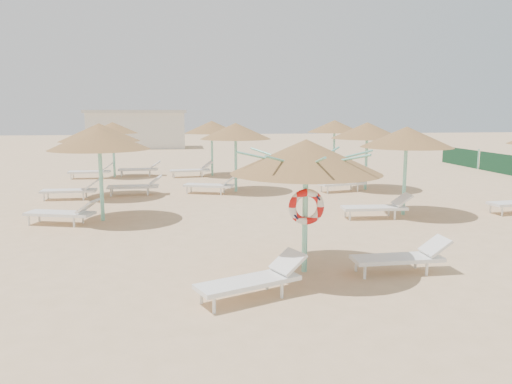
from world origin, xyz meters
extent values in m
plane|color=#DAB185|center=(0.00, 0.00, 0.00)|extent=(120.00, 120.00, 0.00)
cylinder|color=#7EDBC0|center=(0.32, 0.06, 1.10)|extent=(0.11, 0.11, 2.20)
cone|color=#9B693E|center=(0.32, 0.06, 2.30)|extent=(2.94, 2.94, 0.66)
cylinder|color=#7EDBC0|center=(0.32, 0.06, 2.05)|extent=(0.20, 0.20, 0.12)
cylinder|color=#7EDBC0|center=(1.00, 0.06, 2.25)|extent=(1.33, 0.04, 0.34)
cylinder|color=#7EDBC0|center=(0.80, 0.54, 2.25)|extent=(0.97, 0.97, 0.34)
cylinder|color=#7EDBC0|center=(0.32, 0.73, 2.25)|extent=(0.04, 1.33, 0.34)
cylinder|color=#7EDBC0|center=(-0.15, 0.54, 2.25)|extent=(0.97, 0.97, 0.34)
cylinder|color=#7EDBC0|center=(-0.35, 0.06, 2.25)|extent=(1.33, 0.04, 0.34)
cylinder|color=#7EDBC0|center=(-0.15, -0.42, 2.25)|extent=(0.97, 0.97, 0.34)
cylinder|color=#7EDBC0|center=(0.32, -0.62, 2.25)|extent=(0.04, 1.33, 0.34)
cylinder|color=#7EDBC0|center=(0.80, -0.42, 2.25)|extent=(0.97, 0.97, 0.34)
torus|color=red|center=(0.32, -0.04, 1.33)|extent=(0.71, 0.15, 0.71)
cylinder|color=white|center=(-1.58, -1.79, 0.13)|extent=(0.06, 0.06, 0.27)
cylinder|color=white|center=(-1.77, -1.35, 0.13)|extent=(0.06, 0.06, 0.27)
cylinder|color=white|center=(-0.39, -1.29, 0.13)|extent=(0.06, 0.06, 0.27)
cylinder|color=white|center=(-0.58, -0.85, 0.13)|extent=(0.06, 0.06, 0.27)
cube|color=white|center=(-0.97, -1.27, 0.31)|extent=(1.90, 1.25, 0.08)
cube|color=white|center=(-0.22, -0.96, 0.53)|extent=(0.65, 0.71, 0.35)
cylinder|color=white|center=(1.36, -0.55, 0.13)|extent=(0.06, 0.06, 0.26)
cylinder|color=white|center=(1.35, -0.09, 0.13)|extent=(0.06, 0.06, 0.26)
cylinder|color=white|center=(2.62, -0.53, 0.13)|extent=(0.06, 0.06, 0.26)
cylinder|color=white|center=(2.61, -0.07, 0.13)|extent=(0.06, 0.06, 0.26)
cube|color=white|center=(2.10, -0.31, 0.30)|extent=(1.79, 0.61, 0.07)
cube|color=white|center=(2.90, -0.29, 0.52)|extent=(0.46, 0.57, 0.34)
cylinder|color=#7EDBC0|center=(-4.41, 5.48, 1.15)|extent=(0.11, 0.11, 2.30)
cone|color=#9B693E|center=(-4.41, 5.48, 2.40)|extent=(2.86, 2.86, 0.64)
cylinder|color=#7EDBC0|center=(-4.41, 5.48, 2.15)|extent=(0.20, 0.20, 0.12)
cylinder|color=white|center=(-6.35, 5.07, 0.14)|extent=(0.06, 0.06, 0.28)
cylinder|color=white|center=(-6.20, 5.55, 0.14)|extent=(0.06, 0.06, 0.28)
cylinder|color=white|center=(-5.05, 4.68, 0.14)|extent=(0.06, 0.06, 0.28)
cylinder|color=white|center=(-4.91, 5.15, 0.14)|extent=(0.06, 0.06, 0.28)
cube|color=white|center=(-5.51, 5.08, 0.32)|extent=(2.00, 1.15, 0.08)
cube|color=white|center=(-4.69, 4.83, 0.56)|extent=(0.64, 0.72, 0.36)
cylinder|color=#7EDBC0|center=(-5.08, 9.65, 1.15)|extent=(0.11, 0.11, 2.30)
cone|color=#9B693E|center=(-5.08, 9.65, 2.40)|extent=(2.90, 2.90, 0.65)
cylinder|color=#7EDBC0|center=(-5.08, 9.65, 2.15)|extent=(0.20, 0.20, 0.12)
cylinder|color=white|center=(-6.98, 9.01, 0.14)|extent=(0.06, 0.06, 0.28)
cylinder|color=white|center=(-6.97, 9.51, 0.14)|extent=(0.06, 0.06, 0.28)
cylinder|color=white|center=(-5.63, 8.99, 0.14)|extent=(0.06, 0.06, 0.28)
cylinder|color=white|center=(-5.62, 9.49, 0.14)|extent=(0.06, 0.06, 0.28)
cube|color=white|center=(-6.18, 9.25, 0.32)|extent=(1.91, 0.64, 0.08)
cube|color=white|center=(-5.33, 9.23, 0.56)|extent=(0.49, 0.61, 0.36)
cylinder|color=white|center=(-4.77, 9.69, 0.14)|extent=(0.06, 0.06, 0.28)
cylinder|color=white|center=(-4.78, 10.18, 0.14)|extent=(0.06, 0.06, 0.28)
cylinder|color=white|center=(-3.42, 9.70, 0.14)|extent=(0.06, 0.06, 0.28)
cylinder|color=white|center=(-3.43, 10.20, 0.14)|extent=(0.06, 0.06, 0.28)
cube|color=white|center=(-3.98, 9.95, 0.32)|extent=(1.91, 0.64, 0.08)
cube|color=white|center=(-3.13, 9.96, 0.56)|extent=(0.49, 0.61, 0.36)
cylinder|color=#7EDBC0|center=(-5.39, 15.40, 1.15)|extent=(0.11, 0.11, 2.30)
cone|color=#9B693E|center=(-5.39, 15.40, 2.38)|extent=(2.36, 2.36, 0.53)
cylinder|color=#7EDBC0|center=(-5.39, 15.40, 2.15)|extent=(0.20, 0.20, 0.12)
cylinder|color=white|center=(-7.30, 14.76, 0.14)|extent=(0.06, 0.06, 0.28)
cylinder|color=white|center=(-7.29, 15.26, 0.14)|extent=(0.06, 0.06, 0.28)
cylinder|color=white|center=(-5.95, 14.74, 0.14)|extent=(0.06, 0.06, 0.28)
cylinder|color=white|center=(-5.94, 15.24, 0.14)|extent=(0.06, 0.06, 0.28)
cube|color=white|center=(-6.49, 15.00, 0.32)|extent=(1.91, 0.65, 0.08)
cube|color=white|center=(-5.64, 14.99, 0.56)|extent=(0.49, 0.61, 0.36)
cylinder|color=white|center=(-5.09, 15.44, 0.14)|extent=(0.06, 0.06, 0.28)
cylinder|color=white|center=(-5.10, 15.94, 0.14)|extent=(0.06, 0.06, 0.28)
cylinder|color=white|center=(-3.74, 15.46, 0.14)|extent=(0.06, 0.06, 0.28)
cylinder|color=white|center=(-3.75, 15.96, 0.14)|extent=(0.06, 0.06, 0.28)
cube|color=white|center=(-4.29, 15.70, 0.32)|extent=(1.91, 0.65, 0.08)
cube|color=white|center=(-3.44, 15.71, 0.56)|extent=(0.49, 0.61, 0.36)
cylinder|color=#7EDBC0|center=(-0.01, 10.24, 1.15)|extent=(0.11, 0.11, 2.30)
cone|color=#9B693E|center=(-0.01, 10.24, 2.39)|extent=(2.79, 2.79, 0.63)
cylinder|color=#7EDBC0|center=(-0.01, 10.24, 2.15)|extent=(0.20, 0.20, 0.12)
cylinder|color=white|center=(-1.95, 9.87, 0.14)|extent=(0.06, 0.06, 0.28)
cylinder|color=white|center=(-1.78, 10.34, 0.14)|extent=(0.06, 0.06, 0.28)
cylinder|color=white|center=(-0.67, 9.42, 0.14)|extent=(0.06, 0.06, 0.28)
cylinder|color=white|center=(-0.51, 9.89, 0.14)|extent=(0.06, 0.06, 0.28)
cube|color=white|center=(-1.11, 9.84, 0.32)|extent=(2.00, 1.21, 0.08)
cube|color=white|center=(-0.31, 9.56, 0.56)|extent=(0.66, 0.73, 0.36)
cylinder|color=#7EDBC0|center=(-0.67, 15.32, 1.15)|extent=(0.11, 0.11, 2.30)
cone|color=#9B693E|center=(-0.67, 15.32, 2.39)|extent=(2.69, 2.69, 0.61)
cylinder|color=#7EDBC0|center=(-0.67, 15.32, 2.15)|extent=(0.20, 0.20, 0.12)
cylinder|color=white|center=(-2.54, 14.58, 0.14)|extent=(0.06, 0.06, 0.28)
cylinder|color=white|center=(-2.60, 15.08, 0.14)|extent=(0.06, 0.06, 0.28)
cylinder|color=white|center=(-1.20, 14.74, 0.14)|extent=(0.06, 0.06, 0.28)
cylinder|color=white|center=(-1.25, 15.23, 0.14)|extent=(0.06, 0.06, 0.28)
cube|color=white|center=(-1.77, 14.92, 0.32)|extent=(1.96, 0.84, 0.08)
cube|color=white|center=(-0.93, 15.02, 0.56)|extent=(0.55, 0.65, 0.36)
cylinder|color=#7EDBC0|center=(4.65, 5.02, 1.15)|extent=(0.11, 0.11, 2.30)
cone|color=#9B693E|center=(4.65, 5.02, 2.39)|extent=(2.76, 2.76, 0.62)
cylinder|color=#7EDBC0|center=(4.65, 5.02, 2.15)|extent=(0.20, 0.20, 0.12)
cylinder|color=white|center=(2.74, 4.42, 0.14)|extent=(0.06, 0.06, 0.28)
cylinder|color=white|center=(2.76, 4.92, 0.14)|extent=(0.06, 0.06, 0.28)
cylinder|color=white|center=(4.08, 4.35, 0.14)|extent=(0.06, 0.06, 0.28)
cylinder|color=white|center=(4.11, 4.84, 0.14)|extent=(0.06, 0.06, 0.28)
cube|color=white|center=(3.55, 4.62, 0.32)|extent=(1.93, 0.72, 0.08)
cube|color=white|center=(4.40, 4.58, 0.56)|extent=(0.52, 0.62, 0.36)
cylinder|color=#7EDBC0|center=(5.27, 9.99, 1.15)|extent=(0.11, 0.11, 2.30)
cone|color=#9B693E|center=(5.27, 9.99, 2.40)|extent=(2.87, 2.87, 0.65)
cylinder|color=#7EDBC0|center=(5.27, 9.99, 2.15)|extent=(0.20, 0.20, 0.12)
cylinder|color=white|center=(3.44, 9.16, 0.14)|extent=(0.06, 0.06, 0.28)
cylinder|color=white|center=(3.33, 9.65, 0.14)|extent=(0.06, 0.06, 0.28)
cylinder|color=white|center=(4.76, 9.47, 0.14)|extent=(0.06, 0.06, 0.28)
cylinder|color=white|center=(4.65, 9.95, 0.14)|extent=(0.06, 0.06, 0.28)
cube|color=white|center=(4.17, 9.59, 0.32)|extent=(1.99, 1.03, 0.08)
cube|color=white|center=(4.99, 9.78, 0.56)|extent=(0.61, 0.69, 0.36)
cylinder|color=#7EDBC0|center=(5.65, 15.69, 1.15)|extent=(0.11, 0.11, 2.30)
cone|color=#9B693E|center=(5.65, 15.69, 2.39)|extent=(2.78, 2.78, 0.63)
cylinder|color=#7EDBC0|center=(5.65, 15.69, 2.15)|extent=(0.20, 0.20, 0.12)
cylinder|color=white|center=(3.77, 14.96, 0.14)|extent=(0.06, 0.06, 0.28)
cylinder|color=white|center=(3.73, 15.46, 0.14)|extent=(0.06, 0.06, 0.28)
cylinder|color=white|center=(5.12, 15.09, 0.14)|extent=(0.06, 0.06, 0.28)
cylinder|color=white|center=(5.07, 15.59, 0.14)|extent=(0.06, 0.06, 0.28)
cube|color=white|center=(4.55, 15.29, 0.32)|extent=(1.95, 0.80, 0.08)
cube|color=white|center=(5.39, 15.37, 0.56)|extent=(0.54, 0.64, 0.36)
cylinder|color=white|center=(7.54, 4.39, 0.14)|extent=(0.06, 0.06, 0.28)
cylinder|color=white|center=(7.48, 4.88, 0.14)|extent=(0.06, 0.06, 0.28)
cube|color=silver|center=(-6.00, 35.00, 1.50)|extent=(8.00, 4.00, 3.00)
cube|color=beige|center=(-6.00, 35.00, 3.12)|extent=(8.40, 4.40, 0.25)
cube|color=#184A29|center=(14.00, 14.00, 0.50)|extent=(0.08, 3.80, 1.00)
cube|color=#184A29|center=(14.00, 18.00, 0.50)|extent=(0.08, 3.80, 1.00)
cylinder|color=#7EDBC0|center=(14.00, 16.10, 0.55)|extent=(0.08, 0.08, 1.10)
camera|label=1|loc=(-1.97, -9.29, 3.16)|focal=35.00mm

